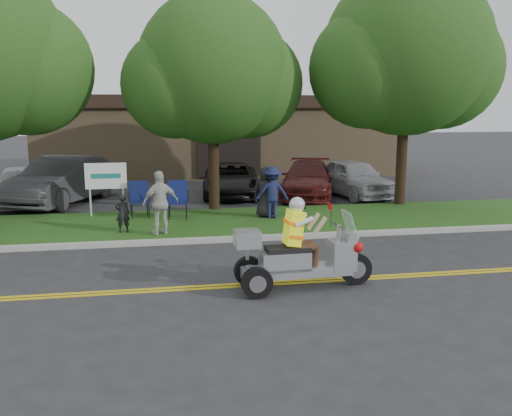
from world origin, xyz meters
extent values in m
plane|color=#28282B|center=(0.00, 0.00, 0.00)|extent=(120.00, 120.00, 0.00)
cube|color=gold|center=(0.00, -0.58, 0.01)|extent=(60.00, 0.10, 0.01)
cube|color=gold|center=(0.00, -0.42, 0.01)|extent=(60.00, 0.10, 0.01)
cube|color=#A8A89E|center=(0.00, 3.05, 0.06)|extent=(60.00, 0.25, 0.12)
cube|color=#254713|center=(0.00, 5.20, 0.06)|extent=(60.00, 4.00, 0.10)
cube|color=#9E7F5B|center=(2.00, 19.00, 2.00)|extent=(18.00, 8.00, 4.00)
cube|color=black|center=(2.00, 14.95, 3.70)|extent=(18.00, 0.30, 0.60)
sphere|color=#1E4413|center=(-5.15, 7.30, 4.59)|extent=(4.05, 4.05, 4.05)
cylinder|color=#332114|center=(0.50, 7.20, 2.10)|extent=(0.36, 0.36, 4.20)
sphere|color=#1E4413|center=(0.50, 7.20, 4.65)|extent=(4.80, 4.80, 4.80)
sphere|color=#1E4413|center=(1.70, 7.50, 4.20)|extent=(3.60, 3.60, 3.60)
sphere|color=#1E4413|center=(-0.70, 7.00, 4.12)|extent=(3.36, 3.36, 3.36)
cylinder|color=#332114|center=(7.00, 7.00, 2.38)|extent=(0.36, 0.36, 4.76)
sphere|color=#1E4413|center=(7.00, 7.00, 5.27)|extent=(5.60, 5.60, 5.60)
sphere|color=#1E4413|center=(8.40, 7.30, 4.76)|extent=(4.20, 4.20, 4.20)
sphere|color=#1E4413|center=(5.60, 6.80, 4.68)|extent=(3.92, 3.92, 3.92)
cylinder|color=silver|center=(-3.40, 6.60, 0.55)|extent=(0.06, 0.06, 1.10)
cylinder|color=silver|center=(-2.40, 6.60, 0.55)|extent=(0.06, 0.06, 1.10)
cube|color=white|center=(-2.90, 6.60, 1.35)|extent=(1.25, 0.06, 0.80)
cylinder|color=black|center=(2.47, -0.82, 0.31)|extent=(0.63, 0.17, 0.62)
cylinder|color=black|center=(0.41, -1.27, 0.29)|extent=(0.59, 0.18, 0.58)
cylinder|color=black|center=(0.39, -0.52, 0.29)|extent=(0.59, 0.18, 0.58)
cube|color=#ACAFB5|center=(1.33, -0.86, 0.35)|extent=(1.98, 0.55, 0.19)
cube|color=#ACAFB5|center=(1.02, -0.87, 0.57)|extent=(0.95, 0.51, 0.36)
cube|color=black|center=(1.07, -0.87, 0.79)|extent=(0.84, 0.46, 0.10)
cube|color=#ACAFB5|center=(2.16, -0.83, 0.62)|extent=(0.48, 0.51, 0.57)
cube|color=silver|center=(2.31, -0.83, 1.22)|extent=(0.22, 0.48, 0.51)
cube|color=#ACAFB5|center=(0.30, -0.90, 1.04)|extent=(0.48, 0.45, 0.31)
sphere|color=#B20C0F|center=(2.41, -0.97, 0.81)|extent=(0.23, 0.23, 0.23)
cube|color=yellow|center=(1.19, -0.87, 1.20)|extent=(0.37, 0.43, 0.67)
sphere|color=silver|center=(1.25, -0.86, 1.64)|extent=(0.30, 0.30, 0.30)
cylinder|color=black|center=(-2.11, 5.89, 0.34)|extent=(0.03, 0.03, 0.46)
cylinder|color=black|center=(-1.61, 5.96, 0.34)|extent=(0.03, 0.03, 0.46)
cylinder|color=black|center=(-2.17, 6.35, 0.34)|extent=(0.03, 0.03, 0.46)
cylinder|color=black|center=(-1.67, 6.41, 0.34)|extent=(0.03, 0.03, 0.46)
cube|color=#0D153F|center=(-1.89, 6.15, 0.58)|extent=(0.64, 0.60, 0.04)
cube|color=#0D153F|center=(-1.93, 6.40, 0.89)|extent=(0.60, 0.24, 0.63)
cylinder|color=black|center=(-1.03, 5.55, 0.34)|extent=(0.03, 0.03, 0.48)
cylinder|color=black|center=(-0.51, 5.51, 0.34)|extent=(0.03, 0.03, 0.48)
cylinder|color=black|center=(-1.00, 6.02, 0.34)|extent=(0.03, 0.03, 0.48)
cylinder|color=black|center=(-0.48, 5.98, 0.34)|extent=(0.03, 0.03, 0.48)
cube|color=#10184E|center=(-0.75, 5.77, 0.59)|extent=(0.63, 0.58, 0.04)
cube|color=#10184E|center=(-0.74, 6.03, 0.92)|extent=(0.61, 0.22, 0.65)
imported|color=beige|center=(-1.27, 3.74, 0.95)|extent=(1.08, 0.75, 1.70)
imported|color=#1A1F49|center=(2.08, 5.36, 0.89)|extent=(1.05, 0.64, 1.57)
imported|color=black|center=(1.92, 5.54, 0.88)|extent=(0.87, 0.70, 1.56)
imported|color=black|center=(-2.28, 4.17, 0.63)|extent=(0.42, 0.32, 1.04)
imported|color=silver|center=(-6.15, 9.64, 0.70)|extent=(2.21, 4.30, 1.40)
imported|color=#313134|center=(-4.70, 9.64, 0.85)|extent=(3.58, 5.46, 1.70)
imported|color=black|center=(1.50, 10.38, 0.64)|extent=(2.63, 4.81, 1.28)
imported|color=#511412|center=(4.37, 9.60, 0.68)|extent=(3.29, 5.06, 1.36)
imported|color=#A2A3A9|center=(6.19, 9.42, 0.73)|extent=(2.38, 4.49, 1.45)
camera|label=1|loc=(-1.26, -10.53, 3.43)|focal=38.00mm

